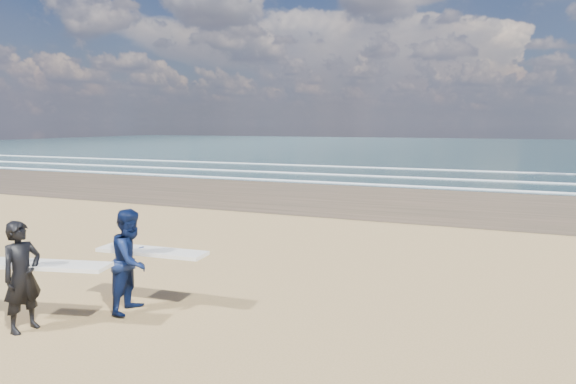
% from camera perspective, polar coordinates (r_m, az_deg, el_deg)
% --- Properties ---
extents(surfer_near, '(2.26, 1.23, 1.90)m').
position_cam_1_polar(surfer_near, '(9.86, -27.18, -8.20)').
color(surfer_near, black).
rests_on(surfer_near, ground).
extents(surfer_far, '(2.23, 1.19, 1.95)m').
position_cam_1_polar(surfer_far, '(10.10, -16.87, -7.22)').
color(surfer_far, '#0B173D').
rests_on(surfer_far, ground).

